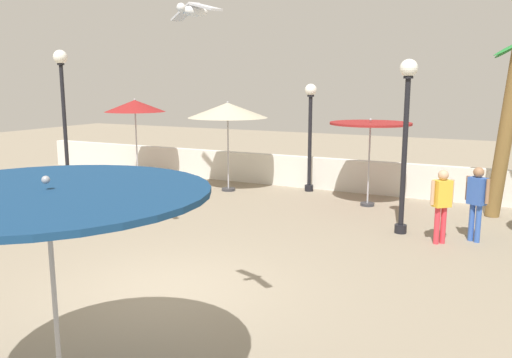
{
  "coord_description": "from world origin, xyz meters",
  "views": [
    {
      "loc": [
        5.07,
        -6.74,
        3.47
      ],
      "look_at": [
        0.0,
        3.32,
        1.4
      ],
      "focal_mm": 36.77,
      "sensor_mm": 36.0,
      "label": 1
    }
  ],
  "objects_px": {
    "patio_umbrella_2": "(228,111)",
    "lamp_post_2": "(63,98)",
    "patio_umbrella_3": "(47,199)",
    "guest_0": "(477,197)",
    "lamp_post_3": "(406,122)",
    "patio_umbrella_0": "(370,127)",
    "patio_umbrella_4": "(135,107)",
    "seagull_0": "(193,10)",
    "guest_1": "(442,199)",
    "lamp_post_0": "(310,125)"
  },
  "relations": [
    {
      "from": "patio_umbrella_2",
      "to": "lamp_post_2",
      "type": "distance_m",
      "value": 5.16
    },
    {
      "from": "patio_umbrella_3",
      "to": "guest_0",
      "type": "height_order",
      "value": "patio_umbrella_3"
    },
    {
      "from": "lamp_post_3",
      "to": "patio_umbrella_0",
      "type": "bearing_deg",
      "value": 120.81
    },
    {
      "from": "patio_umbrella_4",
      "to": "seagull_0",
      "type": "distance_m",
      "value": 12.83
    },
    {
      "from": "patio_umbrella_4",
      "to": "guest_1",
      "type": "height_order",
      "value": "patio_umbrella_4"
    },
    {
      "from": "patio_umbrella_4",
      "to": "patio_umbrella_0",
      "type": "bearing_deg",
      "value": 0.08
    },
    {
      "from": "patio_umbrella_4",
      "to": "guest_0",
      "type": "relative_size",
      "value": 1.75
    },
    {
      "from": "lamp_post_0",
      "to": "lamp_post_2",
      "type": "distance_m",
      "value": 7.82
    },
    {
      "from": "lamp_post_3",
      "to": "lamp_post_0",
      "type": "bearing_deg",
      "value": 135.74
    },
    {
      "from": "patio_umbrella_0",
      "to": "guest_1",
      "type": "bearing_deg",
      "value": -50.37
    },
    {
      "from": "lamp_post_2",
      "to": "lamp_post_3",
      "type": "distance_m",
      "value": 10.54
    },
    {
      "from": "lamp_post_3",
      "to": "guest_0",
      "type": "distance_m",
      "value": 2.24
    },
    {
      "from": "patio_umbrella_0",
      "to": "patio_umbrella_4",
      "type": "bearing_deg",
      "value": -179.92
    },
    {
      "from": "lamp_post_0",
      "to": "seagull_0",
      "type": "height_order",
      "value": "seagull_0"
    },
    {
      "from": "lamp_post_2",
      "to": "seagull_0",
      "type": "bearing_deg",
      "value": -36.1
    },
    {
      "from": "guest_1",
      "to": "seagull_0",
      "type": "bearing_deg",
      "value": -107.16
    },
    {
      "from": "guest_0",
      "to": "patio_umbrella_2",
      "type": "bearing_deg",
      "value": 162.56
    },
    {
      "from": "guest_0",
      "to": "seagull_0",
      "type": "bearing_deg",
      "value": -110.87
    },
    {
      "from": "guest_0",
      "to": "seagull_0",
      "type": "distance_m",
      "value": 8.19
    },
    {
      "from": "patio_umbrella_0",
      "to": "guest_1",
      "type": "distance_m",
      "value": 3.9
    },
    {
      "from": "patio_umbrella_0",
      "to": "guest_0",
      "type": "bearing_deg",
      "value": -37.77
    },
    {
      "from": "patio_umbrella_3",
      "to": "lamp_post_3",
      "type": "xyz_separation_m",
      "value": [
        1.71,
        8.64,
        0.22
      ]
    },
    {
      "from": "patio_umbrella_4",
      "to": "lamp_post_3",
      "type": "relative_size",
      "value": 0.73
    },
    {
      "from": "patio_umbrella_2",
      "to": "lamp_post_3",
      "type": "bearing_deg",
      "value": -22.07
    },
    {
      "from": "guest_1",
      "to": "seagull_0",
      "type": "xyz_separation_m",
      "value": [
        -2.01,
        -6.51,
        3.29
      ]
    },
    {
      "from": "lamp_post_0",
      "to": "guest_0",
      "type": "relative_size",
      "value": 2.06
    },
    {
      "from": "patio_umbrella_2",
      "to": "lamp_post_0",
      "type": "xyz_separation_m",
      "value": [
        2.38,
        1.13,
        -0.44
      ]
    },
    {
      "from": "guest_0",
      "to": "guest_1",
      "type": "height_order",
      "value": "guest_0"
    },
    {
      "from": "patio_umbrella_3",
      "to": "patio_umbrella_4",
      "type": "distance_m",
      "value": 13.63
    },
    {
      "from": "patio_umbrella_3",
      "to": "lamp_post_2",
      "type": "bearing_deg",
      "value": 135.85
    },
    {
      "from": "lamp_post_2",
      "to": "patio_umbrella_2",
      "type": "bearing_deg",
      "value": 29.51
    },
    {
      "from": "lamp_post_0",
      "to": "patio_umbrella_2",
      "type": "bearing_deg",
      "value": -154.67
    },
    {
      "from": "patio_umbrella_4",
      "to": "lamp_post_3",
      "type": "height_order",
      "value": "lamp_post_3"
    },
    {
      "from": "patio_umbrella_0",
      "to": "seagull_0",
      "type": "bearing_deg",
      "value": -87.91
    },
    {
      "from": "patio_umbrella_0",
      "to": "patio_umbrella_3",
      "type": "bearing_deg",
      "value": -91.45
    },
    {
      "from": "patio_umbrella_2",
      "to": "patio_umbrella_4",
      "type": "distance_m",
      "value": 3.68
    },
    {
      "from": "patio_umbrella_0",
      "to": "lamp_post_3",
      "type": "distance_m",
      "value": 2.81
    },
    {
      "from": "patio_umbrella_4",
      "to": "lamp_post_2",
      "type": "distance_m",
      "value": 2.61
    },
    {
      "from": "lamp_post_0",
      "to": "lamp_post_3",
      "type": "xyz_separation_m",
      "value": [
        3.67,
        -3.58,
        0.43
      ]
    },
    {
      "from": "patio_umbrella_4",
      "to": "lamp_post_3",
      "type": "bearing_deg",
      "value": -13.74
    },
    {
      "from": "lamp_post_0",
      "to": "lamp_post_3",
      "type": "distance_m",
      "value": 5.15
    },
    {
      "from": "patio_umbrella_0",
      "to": "patio_umbrella_4",
      "type": "xyz_separation_m",
      "value": [
        -8.3,
        -0.01,
        0.4
      ]
    },
    {
      "from": "patio_umbrella_2",
      "to": "guest_0",
      "type": "relative_size",
      "value": 1.73
    },
    {
      "from": "patio_umbrella_2",
      "to": "lamp_post_2",
      "type": "bearing_deg",
      "value": -150.49
    },
    {
      "from": "patio_umbrella_0",
      "to": "lamp_post_0",
      "type": "distance_m",
      "value": 2.54
    },
    {
      "from": "patio_umbrella_0",
      "to": "patio_umbrella_4",
      "type": "distance_m",
      "value": 8.31
    },
    {
      "from": "lamp_post_0",
      "to": "patio_umbrella_0",
      "type": "bearing_deg",
      "value": -27.88
    },
    {
      "from": "patio_umbrella_2",
      "to": "guest_1",
      "type": "xyz_separation_m",
      "value": [
        6.98,
        -2.91,
        -1.61
      ]
    },
    {
      "from": "lamp_post_2",
      "to": "seagull_0",
      "type": "distance_m",
      "value": 11.76
    },
    {
      "from": "patio_umbrella_4",
      "to": "lamp_post_0",
      "type": "height_order",
      "value": "lamp_post_0"
    }
  ]
}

